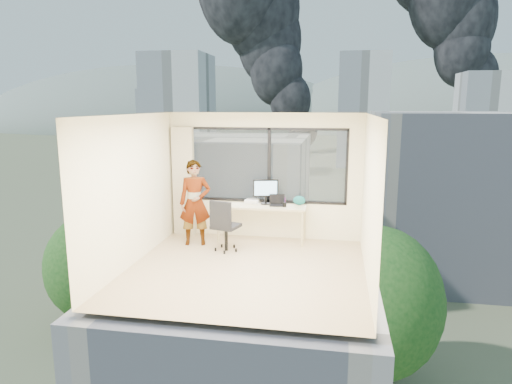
% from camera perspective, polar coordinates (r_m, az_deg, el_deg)
% --- Properties ---
extents(floor, '(4.00, 4.00, 0.01)m').
position_cam_1_polar(floor, '(7.81, -1.31, -9.71)').
color(floor, tan).
rests_on(floor, ground).
extents(ceiling, '(4.00, 4.00, 0.01)m').
position_cam_1_polar(ceiling, '(7.30, -1.40, 9.73)').
color(ceiling, white).
rests_on(ceiling, ground).
extents(wall_front, '(4.00, 0.01, 2.60)m').
position_cam_1_polar(wall_front, '(5.55, -5.46, -4.34)').
color(wall_front, '#F9EAC0').
rests_on(wall_front, ground).
extents(wall_left, '(0.01, 4.00, 2.60)m').
position_cam_1_polar(wall_left, '(8.08, -15.39, 0.18)').
color(wall_left, '#F9EAC0').
rests_on(wall_left, ground).
extents(wall_right, '(0.01, 4.00, 2.60)m').
position_cam_1_polar(wall_right, '(7.32, 14.17, -0.86)').
color(wall_right, '#F9EAC0').
rests_on(wall_right, ground).
extents(window_wall, '(3.30, 0.16, 1.55)m').
position_cam_1_polar(window_wall, '(9.34, 1.38, 3.41)').
color(window_wall, black).
rests_on(window_wall, ground).
extents(curtain, '(0.45, 0.14, 2.30)m').
position_cam_1_polar(curtain, '(9.71, -9.12, 1.32)').
color(curtain, beige).
rests_on(curtain, floor).
extents(desk, '(1.80, 0.60, 0.75)m').
position_cam_1_polar(desk, '(9.25, 0.72, -3.94)').
color(desk, beige).
rests_on(desk, floor).
extents(chair, '(0.64, 0.64, 1.03)m').
position_cam_1_polar(chair, '(8.63, -3.80, -4.12)').
color(chair, black).
rests_on(chair, floor).
extents(person, '(0.70, 0.55, 1.70)m').
position_cam_1_polar(person, '(9.01, -7.71, -1.35)').
color(person, '#2D2D33').
rests_on(person, floor).
extents(monitor, '(0.53, 0.23, 0.52)m').
position_cam_1_polar(monitor, '(9.22, 1.23, 0.05)').
color(monitor, black).
rests_on(monitor, desk).
extents(game_console, '(0.30, 0.26, 0.07)m').
position_cam_1_polar(game_console, '(9.40, -0.48, -1.14)').
color(game_console, white).
rests_on(game_console, desk).
extents(laptop, '(0.35, 0.37, 0.20)m').
position_cam_1_polar(laptop, '(9.11, 2.69, -1.12)').
color(laptop, black).
rests_on(laptop, desk).
extents(cellphone, '(0.11, 0.05, 0.01)m').
position_cam_1_polar(cellphone, '(9.04, 2.55, -1.82)').
color(cellphone, black).
rests_on(cellphone, desk).
extents(pen_cup, '(0.10, 0.10, 0.09)m').
position_cam_1_polar(pen_cup, '(9.02, 3.63, -1.59)').
color(pen_cup, black).
rests_on(pen_cup, desk).
extents(handbag, '(0.26, 0.16, 0.19)m').
position_cam_1_polar(handbag, '(9.21, 5.48, -1.06)').
color(handbag, '#0D514E').
rests_on(handbag, desk).
extents(exterior_ground, '(400.00, 400.00, 0.04)m').
position_cam_1_polar(exterior_ground, '(128.26, 9.39, 3.41)').
color(exterior_ground, '#515B3D').
rests_on(exterior_ground, ground).
extents(near_bldg_a, '(16.00, 12.00, 14.00)m').
position_cam_1_polar(near_bldg_a, '(39.81, -5.44, -3.18)').
color(near_bldg_a, beige).
rests_on(near_bldg_a, exterior_ground).
extents(near_bldg_b, '(14.00, 13.00, 16.00)m').
position_cam_1_polar(near_bldg_b, '(47.19, 22.83, -0.52)').
color(near_bldg_b, silver).
rests_on(near_bldg_b, exterior_ground).
extents(far_tower_a, '(14.00, 14.00, 28.00)m').
position_cam_1_polar(far_tower_a, '(108.50, -9.66, 9.46)').
color(far_tower_a, silver).
rests_on(far_tower_a, exterior_ground).
extents(far_tower_b, '(13.00, 13.00, 30.00)m').
position_cam_1_polar(far_tower_b, '(127.34, 13.26, 9.99)').
color(far_tower_b, silver).
rests_on(far_tower_b, exterior_ground).
extents(far_tower_c, '(15.00, 15.00, 26.00)m').
position_cam_1_polar(far_tower_c, '(153.51, 26.90, 8.49)').
color(far_tower_c, silver).
rests_on(far_tower_c, exterior_ground).
extents(far_tower_d, '(16.00, 14.00, 22.00)m').
position_cam_1_polar(far_tower_d, '(168.84, -11.38, 8.90)').
color(far_tower_d, silver).
rests_on(far_tower_d, exterior_ground).
extents(hill_a, '(288.00, 216.00, 90.00)m').
position_cam_1_polar(hill_a, '(349.37, -10.35, 8.15)').
color(hill_a, slate).
rests_on(hill_a, exterior_ground).
extents(hill_b, '(300.00, 220.00, 96.00)m').
position_cam_1_polar(hill_b, '(342.09, 27.06, 7.07)').
color(hill_b, slate).
rests_on(hill_b, exterior_ground).
extents(tree_a, '(7.00, 7.00, 8.00)m').
position_cam_1_polar(tree_a, '(36.30, -19.74, -10.21)').
color(tree_a, '#194A18').
rests_on(tree_a, exterior_ground).
extents(tree_b, '(7.60, 7.60, 9.00)m').
position_cam_1_polar(tree_b, '(28.10, 14.79, -15.21)').
color(tree_b, '#194A18').
rests_on(tree_b, exterior_ground).
extents(smoke_plume_b, '(30.00, 18.00, 70.00)m').
position_cam_1_polar(smoke_plume_b, '(186.65, 28.05, 17.29)').
color(smoke_plume_b, black).
rests_on(smoke_plume_b, exterior_ground).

